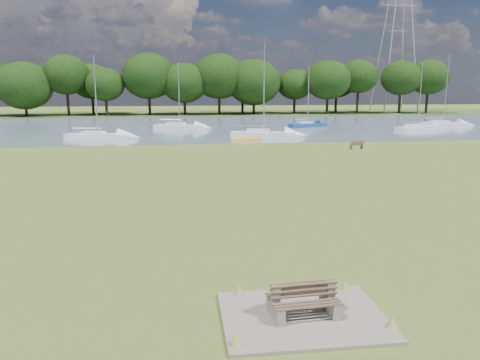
{
  "coord_description": "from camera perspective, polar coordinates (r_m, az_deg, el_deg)",
  "views": [
    {
      "loc": [
        -3.06,
        -24.89,
        5.96
      ],
      "look_at": [
        -0.1,
        -2.0,
        1.24
      ],
      "focal_mm": 35.0,
      "sensor_mm": 36.0,
      "label": 1
    }
  ],
  "objects": [
    {
      "name": "concrete_pad",
      "position": [
        12.76,
        7.66,
        -16.15
      ],
      "size": [
        4.2,
        3.2,
        0.1
      ],
      "primitive_type": "cube",
      "color": "gray",
      "rests_on": "ground"
    },
    {
      "name": "sailboat_0",
      "position": [
        64.25,
        -7.43,
        6.65
      ],
      "size": [
        7.15,
        4.26,
        8.74
      ],
      "rotation": [
        0.0,
        0.0,
        -0.36
      ],
      "color": "white",
      "rests_on": "river"
    },
    {
      "name": "riverbank_bench",
      "position": [
        45.16,
        14.04,
        4.14
      ],
      "size": [
        1.31,
        0.52,
        0.79
      ],
      "rotation": [
        0.0,
        0.0,
        0.11
      ],
      "color": "brown",
      "rests_on": "ground"
    },
    {
      "name": "sailboat_7",
      "position": [
        73.51,
        23.5,
        6.43
      ],
      "size": [
        6.95,
        2.86,
        10.22
      ],
      "rotation": [
        0.0,
        0.0,
        -0.15
      ],
      "color": "white",
      "rests_on": "river"
    },
    {
      "name": "kayak",
      "position": [
        49.71,
        0.74,
        4.92
      ],
      "size": [
        3.23,
        1.24,
        0.32
      ],
      "primitive_type": "cube",
      "rotation": [
        0.0,
        0.0,
        0.16
      ],
      "color": "yellow",
      "rests_on": "river"
    },
    {
      "name": "pylon",
      "position": [
        106.19,
        18.9,
        19.59
      ],
      "size": [
        7.33,
        5.14,
        35.16
      ],
      "color": "#AFB0B1",
      "rests_on": "far_bank"
    },
    {
      "name": "sailboat_2",
      "position": [
        66.97,
        20.83,
        6.12
      ],
      "size": [
        7.1,
        4.4,
        8.69
      ],
      "rotation": [
        0.0,
        0.0,
        0.39
      ],
      "color": "white",
      "rests_on": "river"
    },
    {
      "name": "tree_line",
      "position": [
        93.11,
        -11.54,
        11.85
      ],
      "size": [
        124.88,
        9.45,
        11.44
      ],
      "color": "black",
      "rests_on": "far_bank"
    },
    {
      "name": "sailboat_6",
      "position": [
        54.09,
        2.8,
        5.84
      ],
      "size": [
        7.77,
        3.71,
        10.58
      ],
      "rotation": [
        0.0,
        0.0,
        -0.22
      ],
      "color": "white",
      "rests_on": "river"
    },
    {
      "name": "sailboat_5",
      "position": [
        67.07,
        8.18,
        6.83
      ],
      "size": [
        5.71,
        3.17,
        8.37
      ],
      "rotation": [
        0.0,
        0.0,
        0.32
      ],
      "color": "navy",
      "rests_on": "river"
    },
    {
      "name": "ground",
      "position": [
        25.77,
        -0.36,
        -1.81
      ],
      "size": [
        220.0,
        220.0,
        0.0
      ],
      "primitive_type": "plane",
      "color": "olive"
    },
    {
      "name": "far_bank",
      "position": [
        97.12,
        -5.61,
        7.99
      ],
      "size": [
        220.0,
        20.0,
        0.4
      ],
      "primitive_type": "cube",
      "color": "#4C6626",
      "rests_on": "ground"
    },
    {
      "name": "sailboat_3",
      "position": [
        54.67,
        -17.0,
        5.36
      ],
      "size": [
        7.4,
        3.3,
        9.07
      ],
      "rotation": [
        0.0,
        0.0,
        -0.19
      ],
      "color": "white",
      "rests_on": "river"
    },
    {
      "name": "bench_pair",
      "position": [
        12.56,
        7.72,
        -14.38
      ],
      "size": [
        1.84,
        1.17,
        0.95
      ],
      "rotation": [
        0.0,
        0.0,
        0.07
      ],
      "color": "gray",
      "rests_on": "concrete_pad"
    },
    {
      "name": "river",
      "position": [
        67.22,
        -4.77,
        6.44
      ],
      "size": [
        220.0,
        40.0,
        0.1
      ],
      "primitive_type": "cube",
      "color": "slate",
      "rests_on": "ground"
    }
  ]
}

